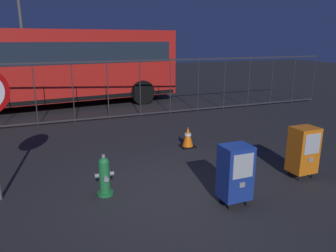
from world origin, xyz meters
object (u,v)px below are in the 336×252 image
newspaper_box_secondary (235,172)px  traffic_cone (188,137)px  fire_hydrant (104,176)px  newspaper_box_primary (303,150)px  bus_near (42,64)px

newspaper_box_secondary → traffic_cone: (0.55, 2.93, -0.31)m
fire_hydrant → newspaper_box_primary: (3.75, -0.70, 0.22)m
fire_hydrant → newspaper_box_primary: bearing=-10.6°
bus_near → newspaper_box_primary: bearing=-69.8°
newspaper_box_secondary → newspaper_box_primary: bearing=13.1°
fire_hydrant → bus_near: bearing=94.7°
fire_hydrant → traffic_cone: (2.46, 1.80, -0.09)m
fire_hydrant → bus_near: bus_near is taller
fire_hydrant → traffic_cone: fire_hydrant is taller
traffic_cone → newspaper_box_primary: bearing=-62.7°
newspaper_box_primary → bus_near: size_ratio=0.10×
newspaper_box_secondary → bus_near: 9.95m
newspaper_box_primary → traffic_cone: (-1.29, 2.50, -0.31)m
traffic_cone → bus_near: bearing=115.6°
traffic_cone → bus_near: bus_near is taller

